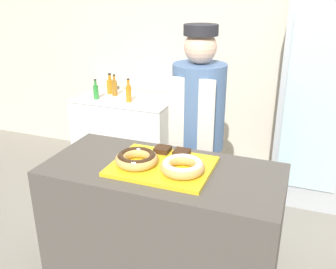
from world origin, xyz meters
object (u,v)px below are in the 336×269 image
Objects in this scene: bottle_amber at (115,87)px; bottle_orange at (110,86)px; baker_person at (197,137)px; bottle_orange_b at (129,93)px; serving_tray at (162,166)px; donut_light_glaze at (182,166)px; bottle_green at (96,91)px; chest_freezer at (127,132)px; brownie_back_right at (182,152)px; brownie_back_left at (163,149)px; beverage_fridge at (315,103)px; donut_chocolate_glaze at (137,158)px.

bottle_amber is 1.05× the size of bottle_orange.
bottle_orange_b is (-1.06, 0.97, -0.01)m from baker_person.
serving_tray is 2.55× the size of bottle_orange.
donut_light_glaze is 1.10× the size of bottle_orange.
bottle_amber is at bearing 128.08° from donut_light_glaze.
baker_person is at bearing -32.88° from bottle_green.
serving_tray is 0.34× the size of baker_person.
donut_light_glaze is 1.05× the size of bottle_amber.
bottle_amber is at bearing 147.96° from bottle_orange_b.
chest_freezer is (-1.29, 1.79, -0.62)m from donut_light_glaze.
donut_light_glaze reaches higher than brownie_back_right.
donut_light_glaze is 1.01× the size of bottle_orange_b.
bottle_amber is 0.96× the size of bottle_orange_b.
bottle_orange_b is (-1.10, 1.46, -0.09)m from brownie_back_right.
serving_tray is at bearing -92.06° from baker_person.
baker_person reaches higher than brownie_back_left.
beverage_fridge is 7.99× the size of bottle_amber.
baker_person is 7.50× the size of bottle_orange.
serving_tray is at bearing -110.71° from brownie_back_right.
bottle_orange_b is (-0.97, 1.46, -0.09)m from brownie_back_left.
chest_freezer is 0.57m from bottle_orange.
beverage_fridge is at bearing 52.63° from baker_person.
donut_light_glaze is 2.69× the size of brownie_back_right.
brownie_back_left is 0.51m from baker_person.
chest_freezer is 0.53m from bottle_amber.
beverage_fridge is (0.84, 1.74, -0.01)m from serving_tray.
bottle_green is (-1.45, 0.94, -0.02)m from baker_person.
bottle_orange_b is at bearing 4.34° from bottle_green.
brownie_back_right is 0.05× the size of beverage_fridge.
donut_light_glaze and bottle_amber have the same top height.
bottle_orange_b reaches higher than bottle_green.
serving_tray is at bearing -54.11° from bottle_amber.
brownie_back_left is 0.09× the size of chest_freezer.
serving_tray reaches higher than chest_freezer.
beverage_fridge is 2.07m from chest_freezer.
beverage_fridge is 8.38× the size of bottle_orange.
baker_person is at bearing -127.37° from beverage_fridge.
chest_freezer is 0.59m from bottle_green.
beverage_fridge is 2.24m from bottle_orange.
donut_chocolate_glaze is 2.28m from bottle_orange.
bottle_orange_b is at bearing -33.10° from bottle_orange.
bottle_amber reaches higher than bottle_orange.
bottle_green is (-2.27, -0.14, -0.07)m from beverage_fridge.
brownie_back_right is 2.07m from bottle_green.
brownie_back_right reaches higher than chest_freezer.
donut_light_glaze reaches higher than bottle_green.
serving_tray is 2.34× the size of bottle_orange_b.
donut_chocolate_glaze is 1.16× the size of bottle_green.
serving_tray is at bearing 18.13° from donut_chocolate_glaze.
bottle_orange_b is (-1.04, 1.63, -0.07)m from serving_tray.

